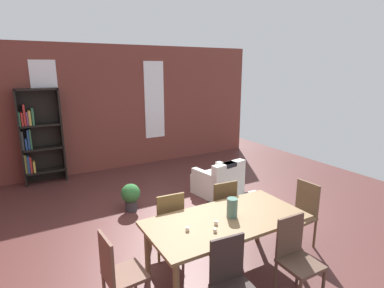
% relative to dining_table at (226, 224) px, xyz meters
% --- Properties ---
extents(ground_plane, '(10.54, 10.54, 0.00)m').
position_rel_dining_table_xyz_m(ground_plane, '(-0.14, 0.87, -0.69)').
color(ground_plane, '#512A28').
extents(back_wall_brick, '(8.53, 0.12, 3.12)m').
position_rel_dining_table_xyz_m(back_wall_brick, '(-0.14, 4.99, 0.88)').
color(back_wall_brick, brown).
rests_on(back_wall_brick, ground).
extents(window_pane_0, '(0.55, 0.02, 2.03)m').
position_rel_dining_table_xyz_m(window_pane_0, '(-1.46, 4.92, 1.03)').
color(window_pane_0, white).
extents(window_pane_1, '(0.55, 0.02, 2.03)m').
position_rel_dining_table_xyz_m(window_pane_1, '(1.18, 4.92, 1.03)').
color(window_pane_1, white).
extents(dining_table, '(1.98, 0.98, 0.76)m').
position_rel_dining_table_xyz_m(dining_table, '(0.00, 0.00, 0.00)').
color(dining_table, brown).
rests_on(dining_table, ground).
extents(vase_on_table, '(0.13, 0.13, 0.24)m').
position_rel_dining_table_xyz_m(vase_on_table, '(0.09, 0.00, 0.20)').
color(vase_on_table, '#4C7266').
rests_on(vase_on_table, dining_table).
extents(tealight_candle_0, '(0.04, 0.04, 0.05)m').
position_rel_dining_table_xyz_m(tealight_candle_0, '(-0.56, -0.02, 0.10)').
color(tealight_candle_0, silver).
rests_on(tealight_candle_0, dining_table).
extents(tealight_candle_1, '(0.04, 0.04, 0.05)m').
position_rel_dining_table_xyz_m(tealight_candle_1, '(-0.19, -0.06, 0.10)').
color(tealight_candle_1, silver).
rests_on(tealight_candle_1, dining_table).
extents(tealight_candle_2, '(0.04, 0.04, 0.04)m').
position_rel_dining_table_xyz_m(tealight_candle_2, '(-0.30, -0.20, 0.10)').
color(tealight_candle_2, silver).
rests_on(tealight_candle_2, dining_table).
extents(dining_chair_head_right, '(0.42, 0.42, 0.95)m').
position_rel_dining_table_xyz_m(dining_chair_head_right, '(1.36, 0.00, -0.17)').
color(dining_chair_head_right, brown).
rests_on(dining_chair_head_right, ground).
extents(dining_chair_head_left, '(0.43, 0.43, 0.95)m').
position_rel_dining_table_xyz_m(dining_chair_head_left, '(-1.36, -0.01, -0.17)').
color(dining_chair_head_left, brown).
rests_on(dining_chair_head_left, ground).
extents(dining_chair_near_left, '(0.43, 0.43, 0.95)m').
position_rel_dining_table_xyz_m(dining_chair_near_left, '(-0.44, -0.71, -0.17)').
color(dining_chair_near_left, '#2E2320').
rests_on(dining_chair_near_left, ground).
extents(dining_chair_near_right, '(0.41, 0.41, 0.95)m').
position_rel_dining_table_xyz_m(dining_chair_near_right, '(0.45, -0.71, -0.17)').
color(dining_chair_near_right, brown).
rests_on(dining_chair_near_right, ground).
extents(dining_chair_far_left, '(0.43, 0.43, 0.95)m').
position_rel_dining_table_xyz_m(dining_chair_far_left, '(-0.45, 0.71, -0.17)').
color(dining_chair_far_left, brown).
rests_on(dining_chair_far_left, ground).
extents(dining_chair_far_right, '(0.44, 0.44, 0.95)m').
position_rel_dining_table_xyz_m(dining_chair_far_right, '(0.44, 0.71, -0.17)').
color(dining_chair_far_right, brown).
rests_on(dining_chair_far_right, ground).
extents(bookshelf_tall, '(0.88, 0.32, 2.13)m').
position_rel_dining_table_xyz_m(bookshelf_tall, '(-1.72, 4.74, 0.40)').
color(bookshelf_tall, black).
rests_on(bookshelf_tall, ground).
extents(armchair_white, '(0.92, 0.92, 0.75)m').
position_rel_dining_table_xyz_m(armchair_white, '(1.39, 2.14, -0.41)').
color(armchair_white, silver).
rests_on(armchair_white, ground).
extents(potted_plant_corner, '(0.35, 0.35, 0.51)m').
position_rel_dining_table_xyz_m(potted_plant_corner, '(-0.44, 2.32, -0.39)').
color(potted_plant_corner, '#333338').
rests_on(potted_plant_corner, ground).
extents(striped_rug, '(1.23, 0.87, 0.01)m').
position_rel_dining_table_xyz_m(striped_rug, '(1.57, 1.50, -0.68)').
color(striped_rug, black).
rests_on(striped_rug, ground).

